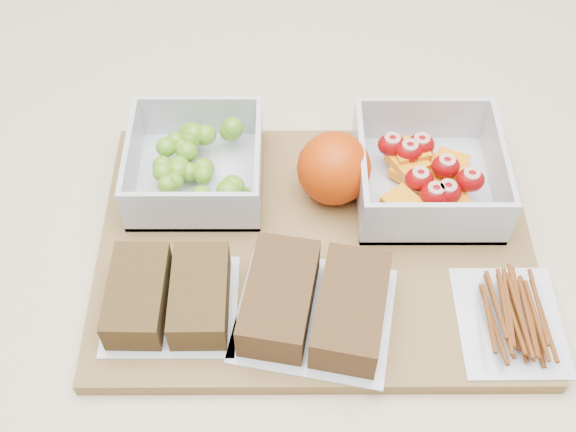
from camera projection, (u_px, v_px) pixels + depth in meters
name	position (u px, v px, depth m)	size (l,w,h in m)	color
counter	(293.00, 405.00, 1.09)	(1.20, 0.90, 0.90)	beige
cutting_board	(316.00, 247.00, 0.71)	(0.42, 0.30, 0.02)	olive
grape_container	(197.00, 164.00, 0.73)	(0.13, 0.13, 0.06)	silver
fruit_container	(427.00, 174.00, 0.72)	(0.14, 0.14, 0.06)	silver
orange	(334.00, 168.00, 0.71)	(0.07, 0.07, 0.07)	#CA3A04
sandwich_bag_left	(169.00, 296.00, 0.64)	(0.12, 0.11, 0.04)	silver
sandwich_bag_center	(315.00, 304.00, 0.63)	(0.16, 0.15, 0.04)	silver
pretzel_bag	(513.00, 315.00, 0.64)	(0.09, 0.11, 0.03)	silver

